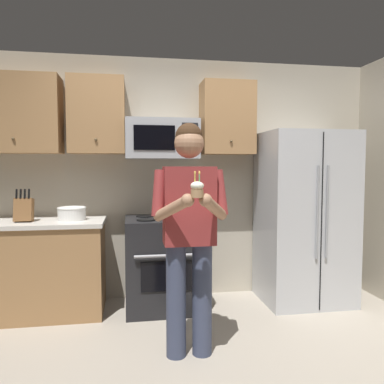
{
  "coord_description": "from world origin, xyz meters",
  "views": [
    {
      "loc": [
        -0.47,
        -2.38,
        1.44
      ],
      "look_at": [
        -0.02,
        0.36,
        1.25
      ],
      "focal_mm": 34.99,
      "sensor_mm": 36.0,
      "label": 1
    }
  ],
  "objects_px": {
    "microwave": "(162,139)",
    "bowl_large_white": "(72,213)",
    "refrigerator": "(304,217)",
    "cupcake": "(197,189)",
    "knife_block": "(24,210)",
    "oven_range": "(164,263)",
    "person": "(189,226)"
  },
  "relations": [
    {
      "from": "microwave",
      "to": "knife_block",
      "type": "relative_size",
      "value": 2.31
    },
    {
      "from": "oven_range",
      "to": "knife_block",
      "type": "height_order",
      "value": "knife_block"
    },
    {
      "from": "oven_range",
      "to": "bowl_large_white",
      "type": "relative_size",
      "value": 3.42
    },
    {
      "from": "microwave",
      "to": "refrigerator",
      "type": "height_order",
      "value": "microwave"
    },
    {
      "from": "knife_block",
      "to": "person",
      "type": "height_order",
      "value": "person"
    },
    {
      "from": "microwave",
      "to": "cupcake",
      "type": "xyz_separation_m",
      "value": [
        0.11,
        -1.46,
        -0.43
      ]
    },
    {
      "from": "microwave",
      "to": "person",
      "type": "xyz_separation_m",
      "value": [
        0.11,
        -1.13,
        -0.72
      ]
    },
    {
      "from": "cupcake",
      "to": "knife_block",
      "type": "bearing_deg",
      "value": 137.34
    },
    {
      "from": "oven_range",
      "to": "refrigerator",
      "type": "height_order",
      "value": "refrigerator"
    },
    {
      "from": "person",
      "to": "cupcake",
      "type": "distance_m",
      "value": 0.44
    },
    {
      "from": "refrigerator",
      "to": "microwave",
      "type": "bearing_deg",
      "value": 173.97
    },
    {
      "from": "cupcake",
      "to": "person",
      "type": "bearing_deg",
      "value": 90.0
    },
    {
      "from": "knife_block",
      "to": "cupcake",
      "type": "bearing_deg",
      "value": -42.66
    },
    {
      "from": "refrigerator",
      "to": "cupcake",
      "type": "bearing_deg",
      "value": -136.89
    },
    {
      "from": "refrigerator",
      "to": "bowl_large_white",
      "type": "bearing_deg",
      "value": 178.73
    },
    {
      "from": "refrigerator",
      "to": "person",
      "type": "distance_m",
      "value": 1.7
    },
    {
      "from": "knife_block",
      "to": "oven_range",
      "type": "bearing_deg",
      "value": 1.28
    },
    {
      "from": "refrigerator",
      "to": "person",
      "type": "bearing_deg",
      "value": -145.01
    },
    {
      "from": "knife_block",
      "to": "person",
      "type": "relative_size",
      "value": 0.18
    },
    {
      "from": "microwave",
      "to": "refrigerator",
      "type": "xyz_separation_m",
      "value": [
        1.5,
        -0.16,
        -0.82
      ]
    },
    {
      "from": "refrigerator",
      "to": "knife_block",
      "type": "relative_size",
      "value": 5.63
    },
    {
      "from": "knife_block",
      "to": "microwave",
      "type": "bearing_deg",
      "value": 6.43
    },
    {
      "from": "microwave",
      "to": "bowl_large_white",
      "type": "bearing_deg",
      "value": -173.25
    },
    {
      "from": "oven_range",
      "to": "knife_block",
      "type": "relative_size",
      "value": 2.91
    },
    {
      "from": "oven_range",
      "to": "refrigerator",
      "type": "distance_m",
      "value": 1.56
    },
    {
      "from": "cupcake",
      "to": "microwave",
      "type": "bearing_deg",
      "value": 94.15
    },
    {
      "from": "bowl_large_white",
      "to": "cupcake",
      "type": "xyz_separation_m",
      "value": [
        1.0,
        -1.36,
        0.31
      ]
    },
    {
      "from": "bowl_large_white",
      "to": "microwave",
      "type": "bearing_deg",
      "value": 6.75
    },
    {
      "from": "microwave",
      "to": "cupcake",
      "type": "bearing_deg",
      "value": -85.85
    },
    {
      "from": "person",
      "to": "microwave",
      "type": "bearing_deg",
      "value": 95.34
    },
    {
      "from": "refrigerator",
      "to": "bowl_large_white",
      "type": "relative_size",
      "value": 6.6
    },
    {
      "from": "oven_range",
      "to": "knife_block",
      "type": "distance_m",
      "value": 1.44
    }
  ]
}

